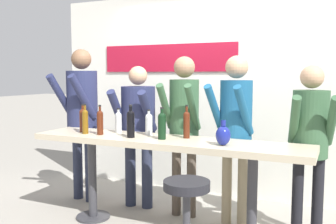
% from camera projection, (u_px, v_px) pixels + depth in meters
% --- Properties ---
extents(back_wall, '(4.35, 0.12, 2.58)m').
position_uv_depth(back_wall, '(210.00, 93.00, 4.81)').
color(back_wall, silver).
rests_on(back_wall, ground_plane).
extents(tasting_table, '(2.75, 0.56, 0.93)m').
position_uv_depth(tasting_table, '(164.00, 152.00, 3.60)').
color(tasting_table, beige).
rests_on(tasting_table, ground_plane).
extents(bar_stool, '(0.38, 0.38, 0.73)m').
position_uv_depth(bar_stool, '(187.00, 212.00, 2.88)').
color(bar_stool, '#333338').
rests_on(bar_stool, ground_plane).
extents(person_far_left, '(0.48, 0.60, 1.84)m').
position_uv_depth(person_far_left, '(82.00, 107.00, 4.50)').
color(person_far_left, '#23283D').
rests_on(person_far_left, ground_plane).
extents(person_left, '(0.49, 0.56, 1.63)m').
position_uv_depth(person_left, '(138.00, 122.00, 4.28)').
color(person_left, '#23283D').
rests_on(person_left, ground_plane).
extents(person_center_left, '(0.39, 0.52, 1.73)m').
position_uv_depth(person_center_left, '(184.00, 117.00, 3.98)').
color(person_center_left, '#473D33').
rests_on(person_center_left, ground_plane).
extents(person_center, '(0.44, 0.56, 1.73)m').
position_uv_depth(person_center, '(235.00, 121.00, 3.71)').
color(person_center, gray).
rests_on(person_center, ground_plane).
extents(person_center_right, '(0.45, 0.56, 1.62)m').
position_uv_depth(person_center_right, '(310.00, 132.00, 3.44)').
color(person_center_right, black).
rests_on(person_center_right, ground_plane).
extents(wine_bottle_0, '(0.06, 0.06, 0.31)m').
position_uv_depth(wine_bottle_0, '(85.00, 120.00, 3.87)').
color(wine_bottle_0, brown).
rests_on(wine_bottle_0, tasting_table).
extents(wine_bottle_1, '(0.06, 0.06, 0.31)m').
position_uv_depth(wine_bottle_1, '(100.00, 121.00, 3.81)').
color(wine_bottle_1, '#4C1E0F').
rests_on(wine_bottle_1, tasting_table).
extents(wine_bottle_2, '(0.08, 0.08, 0.31)m').
position_uv_depth(wine_bottle_2, '(162.00, 125.00, 3.54)').
color(wine_bottle_2, black).
rests_on(wine_bottle_2, tasting_table).
extents(wine_bottle_3, '(0.08, 0.08, 0.32)m').
position_uv_depth(wine_bottle_3, '(131.00, 122.00, 3.64)').
color(wine_bottle_3, black).
rests_on(wine_bottle_3, tasting_table).
extents(wine_bottle_4, '(0.08, 0.08, 0.30)m').
position_uv_depth(wine_bottle_4, '(83.00, 119.00, 4.00)').
color(wine_bottle_4, '#4C1E0F').
rests_on(wine_bottle_4, tasting_table).
extents(wine_bottle_5, '(0.06, 0.06, 0.32)m').
position_uv_depth(wine_bottle_5, '(187.00, 123.00, 3.61)').
color(wine_bottle_5, '#4C1E0F').
rests_on(wine_bottle_5, tasting_table).
extents(wine_bottle_6, '(0.07, 0.07, 0.26)m').
position_uv_depth(wine_bottle_6, '(118.00, 121.00, 3.95)').
color(wine_bottle_6, '#B7BCC1').
rests_on(wine_bottle_6, tasting_table).
extents(wine_bottle_7, '(0.07, 0.07, 0.26)m').
position_uv_depth(wine_bottle_7, '(149.00, 123.00, 3.79)').
color(wine_bottle_7, '#B7BCC1').
rests_on(wine_bottle_7, tasting_table).
extents(decorative_vase, '(0.13, 0.13, 0.22)m').
position_uv_depth(decorative_vase, '(223.00, 135.00, 3.25)').
color(decorative_vase, navy).
rests_on(decorative_vase, tasting_table).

